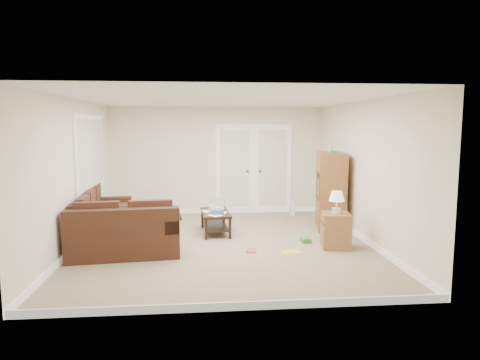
{
  "coord_description": "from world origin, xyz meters",
  "views": [
    {
      "loc": [
        -0.38,
        -7.28,
        2.04
      ],
      "look_at": [
        0.3,
        0.22,
        1.1
      ],
      "focal_mm": 32.0,
      "sensor_mm": 36.0,
      "label": 1
    }
  ],
  "objects": [
    {
      "name": "side_cabinet",
      "position": [
        1.87,
        -0.4,
        0.35
      ],
      "size": [
        0.52,
        0.52,
        0.97
      ],
      "rotation": [
        0.0,
        0.0,
        -0.16
      ],
      "color": "olive",
      "rests_on": "floor"
    },
    {
      "name": "coffee_table",
      "position": [
        -0.12,
        0.81,
        0.23
      ],
      "size": [
        0.58,
        1.06,
        0.7
      ],
      "rotation": [
        0.0,
        0.0,
        0.07
      ],
      "color": "black",
      "rests_on": "floor"
    },
    {
      "name": "floor_greenbox",
      "position": [
        1.45,
        -0.02,
        0.04
      ],
      "size": [
        0.17,
        0.22,
        0.08
      ],
      "primitive_type": "cube",
      "rotation": [
        0.0,
        0.0,
        0.09
      ],
      "color": "#397F39",
      "rests_on": "floor"
    },
    {
      "name": "floor_book",
      "position": [
        0.34,
        -0.47,
        0.01
      ],
      "size": [
        0.2,
        0.24,
        0.02
      ],
      "primitive_type": "imported",
      "rotation": [
        0.0,
        0.0,
        -0.16
      ],
      "color": "brown",
      "rests_on": "floor"
    },
    {
      "name": "wall_right",
      "position": [
        2.5,
        0.0,
        1.25
      ],
      "size": [
        0.02,
        5.5,
        2.5
      ],
      "primitive_type": "cube",
      "color": "white",
      "rests_on": "floor"
    },
    {
      "name": "sectional_sofa",
      "position": [
        -1.93,
        0.09,
        0.32
      ],
      "size": [
        2.0,
        2.69,
        0.81
      ],
      "rotation": [
        0.0,
        0.0,
        0.1
      ],
      "color": "#3F2318",
      "rests_on": "floor"
    },
    {
      "name": "wall_back",
      "position": [
        0.0,
        2.75,
        1.25
      ],
      "size": [
        5.0,
        0.02,
        2.5
      ],
      "primitive_type": "cube",
      "color": "white",
      "rests_on": "floor"
    },
    {
      "name": "wall_left",
      "position": [
        -2.5,
        0.0,
        1.25
      ],
      "size": [
        0.02,
        5.5,
        2.5
      ],
      "primitive_type": "cube",
      "color": "white",
      "rests_on": "floor"
    },
    {
      "name": "window_left",
      "position": [
        -2.46,
        1.0,
        1.55
      ],
      "size": [
        0.05,
        1.92,
        1.42
      ],
      "color": "white",
      "rests_on": "wall_left"
    },
    {
      "name": "floor_magazine",
      "position": [
        1.06,
        -0.59,
        0.0
      ],
      "size": [
        0.34,
        0.29,
        0.01
      ],
      "primitive_type": "cube",
      "rotation": [
        0.0,
        0.0,
        0.22
      ],
      "color": "yellow",
      "rests_on": "floor"
    },
    {
      "name": "ceiling",
      "position": [
        0.0,
        0.0,
        2.5
      ],
      "size": [
        5.0,
        5.5,
        0.02
      ],
      "primitive_type": "cube",
      "color": "white",
      "rests_on": "wall_back"
    },
    {
      "name": "french_doors",
      "position": [
        0.85,
        2.71,
        1.04
      ],
      "size": [
        1.8,
        0.05,
        2.13
      ],
      "color": "white",
      "rests_on": "floor"
    },
    {
      "name": "tv_armoire",
      "position": [
        2.2,
        0.99,
        0.77
      ],
      "size": [
        0.7,
        1.04,
        1.64
      ],
      "rotation": [
        0.0,
        0.0,
        -0.2
      ],
      "color": "brown",
      "rests_on": "floor"
    },
    {
      "name": "baseboards",
      "position": [
        0.0,
        0.0,
        0.05
      ],
      "size": [
        5.0,
        5.5,
        0.1
      ],
      "primitive_type": null,
      "color": "white",
      "rests_on": "floor"
    },
    {
      "name": "space_heater",
      "position": [
        1.71,
        2.28,
        0.16
      ],
      "size": [
        0.15,
        0.14,
        0.31
      ],
      "primitive_type": "cube",
      "rotation": [
        0.0,
        0.0,
        -0.31
      ],
      "color": "silver",
      "rests_on": "floor"
    },
    {
      "name": "floor",
      "position": [
        0.0,
        0.0,
        0.0
      ],
      "size": [
        5.5,
        5.5,
        0.0
      ],
      "primitive_type": "plane",
      "color": "gray",
      "rests_on": "ground"
    },
    {
      "name": "wall_front",
      "position": [
        0.0,
        -2.75,
        1.25
      ],
      "size": [
        5.0,
        0.02,
        2.5
      ],
      "primitive_type": "cube",
      "color": "white",
      "rests_on": "floor"
    }
  ]
}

